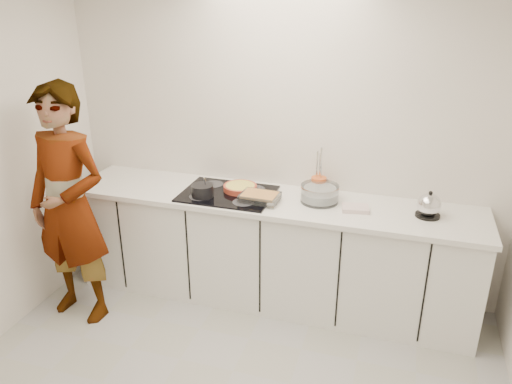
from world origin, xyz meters
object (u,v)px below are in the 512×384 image
(utensil_crock, at_px, (318,186))
(hob, at_px, (228,194))
(mixing_bowl, at_px, (320,194))
(tart_dish, at_px, (240,187))
(baking_dish, at_px, (260,197))
(kettle, at_px, (429,206))
(saucepan, at_px, (202,191))
(cook, at_px, (69,207))

(utensil_crock, bearing_deg, hob, -163.95)
(mixing_bowl, bearing_deg, tart_dish, 179.19)
(utensil_crock, bearing_deg, tart_dish, -169.14)
(baking_dish, relative_size, mixing_bowl, 0.79)
(hob, distance_m, tart_dish, 0.12)
(kettle, bearing_deg, baking_dish, -174.88)
(hob, bearing_deg, saucepan, -141.68)
(tart_dish, distance_m, utensil_crock, 0.62)
(tart_dish, bearing_deg, kettle, -1.72)
(tart_dish, bearing_deg, hob, -133.57)
(kettle, relative_size, utensil_crock, 1.44)
(utensil_crock, height_order, cook, cook)
(cook, bearing_deg, tart_dish, 37.11)
(tart_dish, height_order, cook, cook)
(kettle, height_order, utensil_crock, kettle)
(tart_dish, relative_size, utensil_crock, 2.19)
(tart_dish, relative_size, mixing_bowl, 0.87)
(saucepan, relative_size, utensil_crock, 1.38)
(kettle, bearing_deg, cook, -165.82)
(baking_dish, xyz_separation_m, kettle, (1.23, 0.11, 0.04))
(tart_dish, xyz_separation_m, mixing_bowl, (0.65, -0.01, 0.02))
(baking_dish, distance_m, utensil_crock, 0.49)
(baking_dish, distance_m, mixing_bowl, 0.46)
(hob, xyz_separation_m, tart_dish, (0.08, 0.08, 0.03))
(saucepan, bearing_deg, mixing_bowl, 12.72)
(tart_dish, relative_size, cook, 0.18)
(saucepan, xyz_separation_m, cook, (-0.87, -0.48, -0.05))
(baking_dish, height_order, kettle, kettle)
(tart_dish, distance_m, baking_dish, 0.26)
(hob, distance_m, kettle, 1.52)
(utensil_crock, distance_m, cook, 1.90)
(cook, bearing_deg, saucepan, 34.12)
(hob, distance_m, mixing_bowl, 0.73)
(tart_dish, xyz_separation_m, saucepan, (-0.24, -0.21, 0.02))
(kettle, relative_size, cook, 0.12)
(tart_dish, height_order, utensil_crock, utensil_crock)
(kettle, bearing_deg, utensil_crock, 168.99)
(mixing_bowl, relative_size, cook, 0.20)
(tart_dish, bearing_deg, utensil_crock, 10.86)
(kettle, distance_m, utensil_crock, 0.84)
(utensil_crock, xyz_separation_m, cook, (-1.72, -0.81, -0.06))
(tart_dish, bearing_deg, cook, -148.26)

